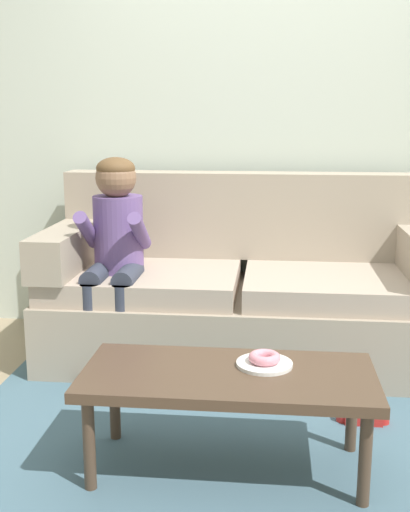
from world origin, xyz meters
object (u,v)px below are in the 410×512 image
at_px(coffee_table, 228,383).
at_px(donut, 265,358).
at_px(person_child, 115,242).
at_px(toy_controller, 363,419).
at_px(couch, 242,294).

relative_size(coffee_table, donut, 8.91).
height_order(person_child, toy_controller, person_child).
height_order(coffee_table, toy_controller, coffee_table).
height_order(coffee_table, person_child, person_child).
xyz_separation_m(person_child, donut, (0.79, -0.92, -0.24)).
relative_size(couch, coffee_table, 1.95).
relative_size(person_child, toy_controller, 4.87).
distance_m(coffee_table, person_child, 1.23).
bearing_deg(coffee_table, toy_controller, 37.76).
height_order(couch, donut, couch).
distance_m(person_child, toy_controller, 1.48).
height_order(donut, toy_controller, donut).
distance_m(donut, toy_controller, 0.69).
xyz_separation_m(person_child, toy_controller, (1.21, -0.56, -0.65)).
bearing_deg(person_child, couch, 18.12).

